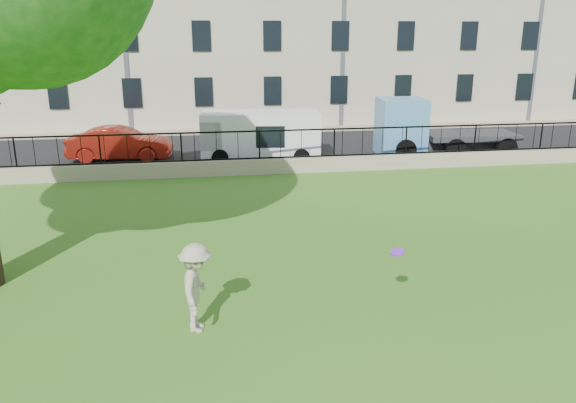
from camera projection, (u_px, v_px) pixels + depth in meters
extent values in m
plane|color=#36741B|center=(329.00, 320.00, 10.87)|extent=(120.00, 120.00, 0.00)
cube|color=tan|center=(260.00, 166.00, 22.13)|extent=(50.00, 0.40, 0.60)
cube|color=black|center=(260.00, 158.00, 22.04)|extent=(50.00, 0.05, 0.06)
cube|color=black|center=(259.00, 131.00, 21.73)|extent=(50.00, 0.05, 0.06)
cube|color=black|center=(249.00, 150.00, 26.66)|extent=(60.00, 9.00, 0.01)
cube|color=tan|center=(240.00, 131.00, 31.56)|extent=(60.00, 1.40, 0.12)
cube|color=beige|center=(231.00, 14.00, 35.10)|extent=(56.00, 10.00, 13.00)
imported|color=beige|center=(196.00, 288.00, 10.30)|extent=(0.79, 1.18, 1.70)
cylinder|color=#8427DE|center=(397.00, 252.00, 10.66)|extent=(0.35, 0.36, 0.12)
imported|color=#A51F14|center=(120.00, 144.00, 24.35)|extent=(4.51, 1.91, 1.45)
cube|color=white|center=(261.00, 136.00, 24.24)|extent=(5.23, 2.54, 2.11)
cube|color=#60A2E1|center=(445.00, 127.00, 25.45)|extent=(6.22, 2.66, 2.54)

